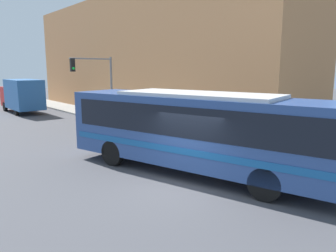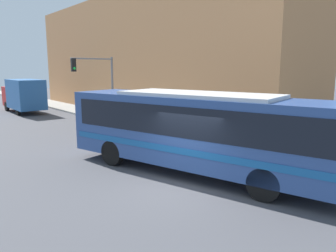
% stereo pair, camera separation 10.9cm
% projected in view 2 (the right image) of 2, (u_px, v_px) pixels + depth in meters
% --- Properties ---
extents(ground_plane, '(120.00, 120.00, 0.00)m').
position_uv_depth(ground_plane, '(181.00, 187.00, 11.31)').
color(ground_plane, '#47474C').
extents(sidewalk, '(2.74, 70.00, 0.15)m').
position_uv_depth(sidewalk, '(86.00, 112.00, 30.24)').
color(sidewalk, gray).
rests_on(sidewalk, ground_plane).
extents(building_facade, '(6.00, 32.17, 10.29)m').
position_uv_depth(building_facade, '(142.00, 56.00, 29.83)').
color(building_facade, '#B27A4C').
rests_on(building_facade, ground_plane).
extents(city_bus, '(5.35, 11.44, 3.15)m').
position_uv_depth(city_bus, '(197.00, 127.00, 12.49)').
color(city_bus, '#2D4C8C').
rests_on(city_bus, ground_plane).
extents(delivery_truck, '(2.27, 6.52, 3.06)m').
position_uv_depth(delivery_truck, '(23.00, 95.00, 30.06)').
color(delivery_truck, '#265999').
rests_on(delivery_truck, ground_plane).
extents(fire_hydrant, '(0.28, 0.38, 0.79)m').
position_uv_depth(fire_hydrant, '(224.00, 140.00, 16.32)').
color(fire_hydrant, red).
rests_on(fire_hydrant, sidewalk).
extents(traffic_light_pole, '(3.28, 0.35, 4.72)m').
position_uv_depth(traffic_light_pole, '(98.00, 77.00, 23.81)').
color(traffic_light_pole, slate).
rests_on(traffic_light_pole, sidewalk).
extents(parking_meter, '(0.14, 0.14, 1.34)m').
position_uv_depth(parking_meter, '(132.00, 112.00, 22.69)').
color(parking_meter, slate).
rests_on(parking_meter, sidewalk).
extents(pedestrian_near_corner, '(0.34, 0.34, 1.62)m').
position_uv_depth(pedestrian_near_corner, '(204.00, 122.00, 19.03)').
color(pedestrian_near_corner, '#47382D').
rests_on(pedestrian_near_corner, sidewalk).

